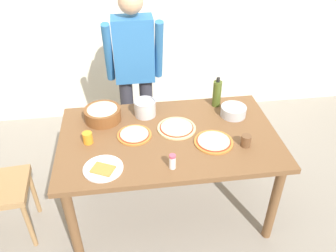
{
  "coord_description": "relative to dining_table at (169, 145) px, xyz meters",
  "views": [
    {
      "loc": [
        -0.28,
        -1.99,
        2.27
      ],
      "look_at": [
        0.0,
        0.05,
        0.81
      ],
      "focal_mm": 36.64,
      "sensor_mm": 36.0,
      "label": 1
    }
  ],
  "objects": [
    {
      "name": "cup_orange",
      "position": [
        -0.58,
        -0.01,
        0.13
      ],
      "size": [
        0.07,
        0.07,
        0.08
      ],
      "primitive_type": "cylinder",
      "color": "orange",
      "rests_on": "dining_table"
    },
    {
      "name": "cup_small_brown",
      "position": [
        0.52,
        -0.19,
        0.13
      ],
      "size": [
        0.07,
        0.07,
        0.08
      ],
      "primitive_type": "cylinder",
      "color": "brown",
      "rests_on": "dining_table"
    },
    {
      "name": "pizza_raw_on_board",
      "position": [
        0.07,
        0.08,
        0.1
      ],
      "size": [
        0.29,
        0.29,
        0.02
      ],
      "color": "beige",
      "rests_on": "dining_table"
    },
    {
      "name": "dining_table",
      "position": [
        0.0,
        0.0,
        0.0
      ],
      "size": [
        1.6,
        0.96,
        0.76
      ],
      "color": "brown",
      "rests_on": "ground"
    },
    {
      "name": "salt_shaker",
      "position": [
        -0.03,
        -0.35,
        0.14
      ],
      "size": [
        0.04,
        0.04,
        0.11
      ],
      "color": "white",
      "rests_on": "dining_table"
    },
    {
      "name": "wall_back",
      "position": [
        0.0,
        1.6,
        0.63
      ],
      "size": [
        5.6,
        0.1,
        2.6
      ],
      "primitive_type": "cube",
      "color": "silver",
      "rests_on": "ground"
    },
    {
      "name": "plate_with_slice",
      "position": [
        -0.47,
        -0.31,
        0.1
      ],
      "size": [
        0.26,
        0.26,
        0.02
      ],
      "color": "white",
      "rests_on": "dining_table"
    },
    {
      "name": "mixing_bowl_steel",
      "position": [
        0.54,
        0.2,
        0.13
      ],
      "size": [
        0.2,
        0.2,
        0.08
      ],
      "color": "#B7B7BC",
      "rests_on": "dining_table"
    },
    {
      "name": "pizza_cooked_on_tray",
      "position": [
        -0.25,
        0.03,
        0.1
      ],
      "size": [
        0.25,
        0.25,
        0.02
      ],
      "color": "#C67A33",
      "rests_on": "dining_table"
    },
    {
      "name": "steel_pot",
      "position": [
        -0.15,
        0.3,
        0.16
      ],
      "size": [
        0.17,
        0.17,
        0.13
      ],
      "color": "#B7B7BC",
      "rests_on": "dining_table"
    },
    {
      "name": "pizza_second_cooked",
      "position": [
        0.3,
        -0.13,
        0.1
      ],
      "size": [
        0.28,
        0.28,
        0.02
      ],
      "color": "#C67A33",
      "rests_on": "dining_table"
    },
    {
      "name": "ground",
      "position": [
        0.0,
        0.0,
        -0.67
      ],
      "size": [
        8.0,
        8.0,
        0.0
      ],
      "primitive_type": "plane",
      "color": "gray"
    },
    {
      "name": "person_cook",
      "position": [
        -0.2,
        0.76,
        0.27
      ],
      "size": [
        0.49,
        0.25,
        1.62
      ],
      "color": "#2D2D38",
      "rests_on": "ground"
    },
    {
      "name": "olive_oil_bottle",
      "position": [
        0.45,
        0.36,
        0.2
      ],
      "size": [
        0.07,
        0.07,
        0.26
      ],
      "color": "#47561E",
      "rests_on": "dining_table"
    },
    {
      "name": "popcorn_bowl",
      "position": [
        -0.48,
        0.27,
        0.15
      ],
      "size": [
        0.28,
        0.28,
        0.11
      ],
      "color": "brown",
      "rests_on": "dining_table"
    }
  ]
}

